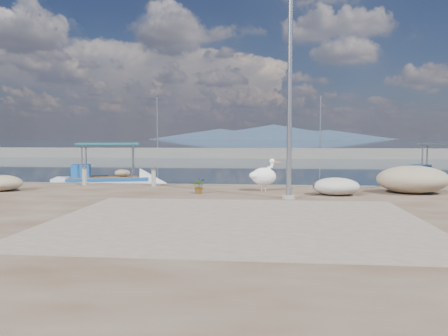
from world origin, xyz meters
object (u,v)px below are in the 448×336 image
bollard_near (154,176)px  lamp_post (290,98)px  boat_left (108,183)px  pelican (264,176)px

bollard_near → lamp_post: bearing=-30.1°
lamp_post → bollard_near: lamp_post is taller
boat_left → pelican: 9.26m
boat_left → bollard_near: boat_left is taller
pelican → boat_left: bearing=129.7°
boat_left → pelican: bearing=-46.5°
lamp_post → bollard_near: (-5.40, 3.12, -2.90)m
pelican → lamp_post: 3.45m
pelican → bollard_near: (-4.57, 1.18, -0.17)m
boat_left → pelican: boat_left is taller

